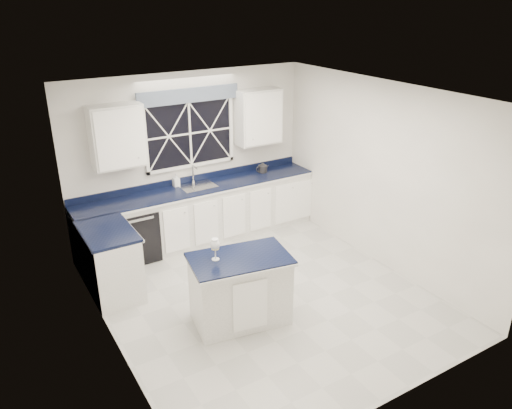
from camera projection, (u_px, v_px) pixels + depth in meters
ground at (264, 296)px, 6.74m from camera, size 4.50×4.50×0.00m
back_wall at (190, 157)px, 7.98m from camera, size 4.00×0.10×2.70m
base_cabinets at (186, 223)px, 7.81m from camera, size 3.99×1.60×0.90m
countertop at (199, 188)px, 7.91m from camera, size 3.98×0.64×0.04m
dishwasher at (135, 233)px, 7.59m from camera, size 0.60×0.58×0.82m
window at (190, 129)px, 7.75m from camera, size 1.65×0.09×1.26m
upper_cabinets at (193, 126)px, 7.63m from camera, size 3.10×0.34×0.90m
faucet at (194, 174)px, 7.99m from camera, size 0.05×0.20×0.30m
island at (240, 289)px, 6.08m from camera, size 1.29×0.91×0.89m
rug at (237, 268)px, 7.41m from camera, size 1.37×1.00×0.02m
kettle at (263, 168)px, 8.52m from camera, size 0.24×0.15×0.17m
wine_glass at (215, 245)px, 5.79m from camera, size 0.11×0.11×0.27m
soap_bottle at (176, 180)px, 7.89m from camera, size 0.10×0.10×0.21m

